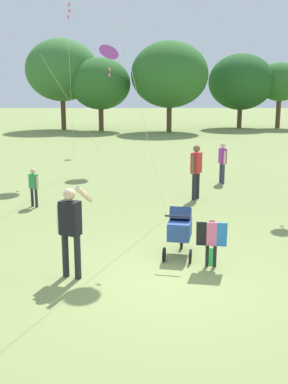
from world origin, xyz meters
TOP-DOWN VIEW (x-y plane):
  - ground_plane at (0.00, 0.00)m, footprint 120.00×120.00m
  - treeline_distant at (4.56, 27.72)m, footprint 42.19×7.73m
  - child_with_butterfly_kite at (0.90, 0.54)m, footprint 0.59×0.38m
  - person_adult_flyer at (-1.68, 0.02)m, footprint 0.64×0.49m
  - stroller at (0.34, 1.18)m, footprint 0.64×1.12m
  - kite_green_novelty at (-1.89, 11.47)m, footprint 2.67×3.19m
  - person_sitting_far at (1.13, 6.00)m, footprint 0.37×0.47m
  - person_kid_running at (-3.55, 5.03)m, footprint 0.30×0.25m
  - person_back_turned at (2.28, 8.35)m, footprint 0.25×0.45m

SIDE VIEW (x-z plane):
  - ground_plane at x=0.00m, z-range 0.00..0.00m
  - child_with_butterfly_kite at x=0.90m, z-range 0.11..1.07m
  - stroller at x=0.34m, z-range 0.09..1.12m
  - person_kid_running at x=-3.55m, z-range 0.10..1.20m
  - person_back_turned at x=2.28m, z-range 0.13..1.56m
  - person_sitting_far at x=1.13m, z-range 0.15..1.80m
  - person_adult_flyer at x=-1.68m, z-range 0.13..1.86m
  - treeline_distant at x=4.56m, z-range 0.41..7.07m
  - kite_green_novelty at x=-1.89m, z-range 2.15..7.08m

